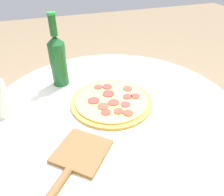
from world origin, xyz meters
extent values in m
cylinder|color=silver|center=(0.00, 0.00, 0.35)|extent=(0.11, 0.11, 0.66)
cylinder|color=silver|center=(0.00, 0.00, 0.69)|extent=(0.89, 0.89, 0.02)
cylinder|color=#B77F3D|center=(0.00, -0.02, 0.71)|extent=(0.30, 0.30, 0.01)
cylinder|color=#EACC60|center=(0.00, -0.02, 0.72)|extent=(0.26, 0.26, 0.01)
cylinder|color=#B93B2F|center=(0.04, 0.01, 0.72)|extent=(0.04, 0.04, 0.00)
cylinder|color=#A8342F|center=(-0.06, -0.02, 0.72)|extent=(0.03, 0.03, 0.00)
cylinder|color=#AC3230|center=(-0.01, -0.11, 0.72)|extent=(0.04, 0.04, 0.00)
cylinder|color=#AB3435|center=(-0.04, 0.02, 0.72)|extent=(0.03, 0.03, 0.00)
cylinder|color=#B3312D|center=(0.00, -0.06, 0.72)|extent=(0.04, 0.04, 0.00)
cylinder|color=#AA3330|center=(0.06, -0.03, 0.72)|extent=(0.04, 0.04, 0.00)
cylinder|color=#AF362F|center=(0.02, -0.12, 0.72)|extent=(0.03, 0.03, 0.00)
cylinder|color=#A5342A|center=(0.04, 0.04, 0.72)|extent=(0.03, 0.03, 0.00)
cylinder|color=#AB352C|center=(0.00, 0.00, 0.72)|extent=(0.04, 0.04, 0.00)
cylinder|color=#B13D32|center=(-0.08, -0.07, 0.72)|extent=(0.04, 0.04, 0.00)
cylinder|color=#AA372A|center=(0.00, 0.05, 0.72)|extent=(0.03, 0.03, 0.00)
cylinder|color=#B1332E|center=(-0.09, -0.01, 0.72)|extent=(0.03, 0.03, 0.00)
cylinder|color=#B43829|center=(-0.03, 0.07, 0.72)|extent=(0.03, 0.03, 0.00)
cylinder|color=#144C23|center=(0.15, -0.22, 0.79)|extent=(0.06, 0.06, 0.17)
cone|color=#144C23|center=(0.15, -0.22, 0.89)|extent=(0.06, 0.06, 0.03)
cylinder|color=#144C23|center=(0.15, -0.22, 0.94)|extent=(0.03, 0.03, 0.07)
cylinder|color=#1E8438|center=(0.15, -0.22, 0.98)|extent=(0.03, 0.03, 0.01)
cube|color=brown|center=(0.15, 0.17, 0.71)|extent=(0.19, 0.19, 0.01)
cylinder|color=brown|center=(0.23, 0.26, 0.71)|extent=(0.09, 0.10, 0.02)
camera|label=1|loc=(0.20, 0.58, 1.18)|focal=35.00mm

